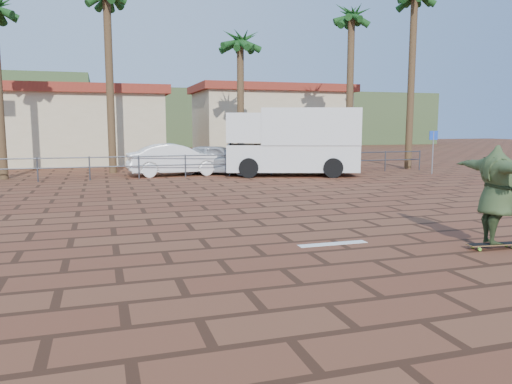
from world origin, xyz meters
TOP-DOWN VIEW (x-y plane):
  - ground at (0.00, 0.00)m, footprint 120.00×120.00m
  - paint_stripe at (0.70, -1.20)m, footprint 1.40×0.22m
  - guardrail at (0.00, 12.00)m, footprint 24.06×0.06m
  - palm_left at (-3.00, 15.00)m, footprint 2.40×2.40m
  - palm_center at (3.50, 15.50)m, footprint 2.40×2.40m
  - palm_right at (9.00, 14.00)m, footprint 2.40×2.40m
  - palm_far_right at (12.00, 13.00)m, footprint 2.40×2.40m
  - building_west at (-6.00, 22.00)m, footprint 12.60×7.60m
  - building_east at (8.00, 24.00)m, footprint 10.60×6.60m
  - hill_front at (0.00, 50.00)m, footprint 70.00×18.00m
  - longboard at (3.39, -2.44)m, footprint 1.03×0.33m
  - skateboarder at (3.39, -2.44)m, footprint 0.88×2.31m
  - campervan at (4.85, 11.49)m, footprint 6.31×4.11m
  - car_silver at (1.66, 13.00)m, footprint 4.40×3.43m
  - car_white at (-0.26, 13.00)m, footprint 4.45×1.78m
  - street_sign at (11.27, 10.00)m, footprint 0.41×0.09m

SIDE VIEW (x-z plane):
  - ground at x=0.00m, z-range 0.00..0.00m
  - paint_stripe at x=0.70m, z-range 0.00..0.01m
  - longboard at x=3.39m, z-range 0.03..0.13m
  - guardrail at x=0.00m, z-range 0.18..1.18m
  - car_silver at x=1.66m, z-range 0.00..1.40m
  - car_white at x=-0.26m, z-range 0.00..1.44m
  - skateboarder at x=3.39m, z-range 0.10..1.93m
  - street_sign at x=11.27m, z-range 0.40..2.41m
  - campervan at x=4.85m, z-range 0.08..3.11m
  - building_west at x=-6.00m, z-range 0.03..4.53m
  - building_east at x=8.00m, z-range 0.04..5.04m
  - hill_front at x=0.00m, z-range 0.00..6.00m
  - palm_center at x=3.50m, z-range 2.49..10.24m
  - palm_right at x=9.00m, z-range 3.06..12.11m
  - palm_left at x=-3.00m, z-range 3.23..12.68m
  - palm_far_right at x=12.00m, z-range 3.49..13.54m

